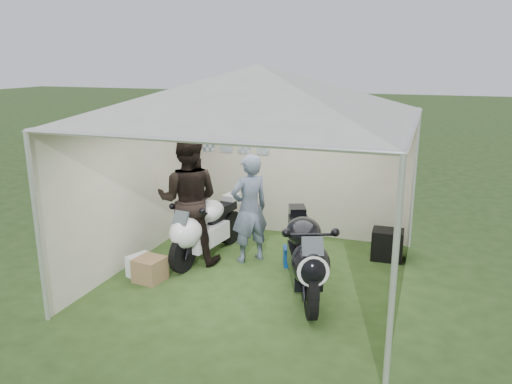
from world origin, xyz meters
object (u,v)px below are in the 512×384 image
Objects in this scene: motorcycle_white at (204,227)px; equipment_box at (387,245)px; paddock_stand at (296,256)px; crate_1 at (150,269)px; person_dark_jacket at (188,200)px; motorcycle_black at (305,253)px; crate_0 at (145,267)px; person_blue_jacket at (249,209)px; canopy_tent at (258,97)px.

motorcycle_white reaches higher than equipment_box.
crate_1 is at bearing -146.14° from paddock_stand.
person_dark_jacket is at bearing 75.32° from crate_1.
motorcycle_black is 4.26× the size of equipment_box.
paddock_stand is at bearing 179.89° from person_dark_jacket.
person_dark_jacket is (-1.60, -0.39, 0.85)m from paddock_stand.
person_dark_jacket is 1.18m from crate_0.
motorcycle_black is 1.02× the size of person_dark_jacket.
motorcycle_black is 1.20× the size of person_blue_jacket.
crate_1 is (0.12, -0.07, 0.02)m from crate_0.
person_dark_jacket reaches higher than motorcycle_black.
motorcycle_white is 1.13× the size of person_blue_jacket.
canopy_tent is 14.58× the size of paddock_stand.
crate_1 is at bearing -28.53° from crate_0.
canopy_tent is at bearing 20.99° from crate_0.
crate_1 is at bearing -155.01° from canopy_tent.
paddock_stand is 0.81× the size of equipment_box.
crate_1 reaches higher than paddock_stand.
motorcycle_black is 1.91m from equipment_box.
canopy_tent is 2.92m from crate_0.
person_dark_jacket reaches higher than motorcycle_white.
motorcycle_white reaches higher than crate_1.
person_blue_jacket reaches higher than motorcycle_white.
canopy_tent reaches higher than equipment_box.
motorcycle_black is 5.23× the size of paddock_stand.
canopy_tent is at bearing -9.90° from motorcycle_white.
person_dark_jacket reaches higher than crate_1.
crate_1 is (-0.22, -0.83, -0.82)m from person_dark_jacket.
canopy_tent reaches higher than person_dark_jacket.
equipment_box is at bearing 27.77° from motorcycle_white.
paddock_stand is at bearing -150.50° from equipment_box.
person_blue_jacket is at bearing 122.05° from canopy_tent.
person_dark_jacket is at bearing 65.81° from crate_0.
canopy_tent is 2.79× the size of motorcycle_black.
crate_1 is at bearing -103.21° from motorcycle_white.
equipment_box reaches higher than crate_1.
equipment_box is (0.93, 1.63, -0.35)m from motorcycle_black.
motorcycle_black is (1.78, -0.67, 0.06)m from motorcycle_white.
motorcycle_white is 4.14× the size of crate_0.
person_blue_jacket reaches higher than motorcycle_black.
crate_0 is at bearing -110.90° from motorcycle_white.
motorcycle_black is 5.33× the size of crate_1.
person_dark_jacket reaches higher than equipment_box.
paddock_stand is 2.19m from crate_1.
paddock_stand is 0.84× the size of crate_0.
motorcycle_black is (0.77, -0.33, -1.99)m from canopy_tent.
person_dark_jacket is at bearing -158.83° from equipment_box.
crate_0 is (-3.23, -1.88, -0.08)m from equipment_box.
crate_0 is (-0.34, -0.76, -0.84)m from person_dark_jacket.
canopy_tent is 2.86m from crate_1.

